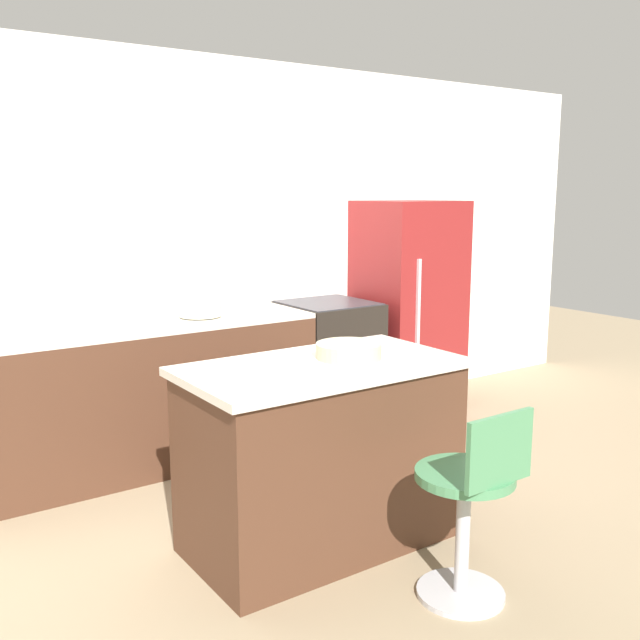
{
  "coord_description": "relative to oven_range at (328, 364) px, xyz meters",
  "views": [
    {
      "loc": [
        -1.85,
        -3.81,
        1.72
      ],
      "look_at": [
        0.51,
        -0.4,
        0.96
      ],
      "focal_mm": 40.0,
      "sensor_mm": 36.0,
      "label": 1
    }
  ],
  "objects": [
    {
      "name": "fruit_bowl",
      "position": [
        -0.9,
        -1.44,
        0.49
      ],
      "size": [
        0.32,
        0.32,
        0.07
      ],
      "color": "#C1B28E",
      "rests_on": "kitchen_island"
    },
    {
      "name": "stool_chair",
      "position": [
        -0.85,
        -2.21,
        -0.04
      ],
      "size": [
        0.42,
        0.42,
        0.86
      ],
      "color": "#B7B7BC",
      "rests_on": "ground_plane"
    },
    {
      "name": "kitchen_island",
      "position": [
        -1.07,
        -1.45,
        -0.0
      ],
      "size": [
        1.33,
        0.72,
        0.91
      ],
      "color": "#4C2D1E",
      "rests_on": "ground_plane"
    },
    {
      "name": "wall_back",
      "position": [
        -1.08,
        0.34,
        0.84
      ],
      "size": [
        8.0,
        0.06,
        2.6
      ],
      "color": "white",
      "rests_on": "ground_plane"
    },
    {
      "name": "back_counter",
      "position": [
        -1.41,
        0.0,
        -0.0
      ],
      "size": [
        2.18,
        0.61,
        0.92
      ],
      "color": "#4C2D1E",
      "rests_on": "ground_plane"
    },
    {
      "name": "mixing_bowl",
      "position": [
        -1.0,
        0.01,
        0.51
      ],
      "size": [
        0.27,
        0.27,
        0.11
      ],
      "color": "beige",
      "rests_on": "back_counter"
    },
    {
      "name": "kettle",
      "position": [
        -1.91,
        0.01,
        0.55
      ],
      "size": [
        0.16,
        0.16,
        0.21
      ],
      "color": "silver",
      "rests_on": "back_counter"
    },
    {
      "name": "oven_range",
      "position": [
        0.0,
        0.0,
        0.0
      ],
      "size": [
        0.62,
        0.63,
        0.92
      ],
      "color": "black",
      "rests_on": "ground_plane"
    },
    {
      "name": "refrigerator",
      "position": [
        0.76,
        -0.01,
        0.36
      ],
      "size": [
        0.71,
        0.66,
        1.64
      ],
      "color": "maroon",
      "rests_on": "ground_plane"
    },
    {
      "name": "ground_plane",
      "position": [
        -1.08,
        -0.33,
        -0.46
      ],
      "size": [
        14.0,
        14.0,
        0.0
      ],
      "primitive_type": "plane",
      "color": "#998466"
    }
  ]
}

